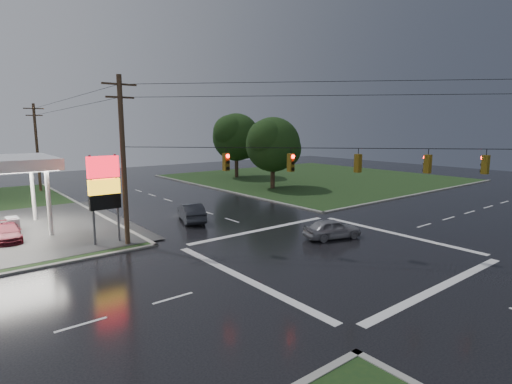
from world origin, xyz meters
TOP-DOWN VIEW (x-y plane):
  - ground at (0.00, 0.00)m, footprint 120.00×120.00m
  - grass_ne at (26.00, 26.00)m, footprint 36.00×36.00m
  - pylon_sign at (-10.50, 10.50)m, footprint 2.00×0.35m
  - utility_pole_nw at (-9.50, 9.50)m, footprint 2.20×0.32m
  - utility_pole_n at (-9.50, 38.00)m, footprint 2.20×0.32m
  - traffic_signals at (0.02, -0.02)m, footprint 26.87×26.87m
  - tree_ne_near at (14.14, 21.99)m, footprint 7.99×6.80m
  - tree_ne_far at (17.15, 33.99)m, footprint 8.46×7.20m
  - car_north at (-2.85, 12.81)m, footprint 2.99×4.94m
  - car_crossing at (2.39, 2.11)m, footprint 4.40×2.77m
  - car_pump at (-15.60, 15.53)m, footprint 1.95×4.16m

SIDE VIEW (x-z plane):
  - ground at x=0.00m, z-range 0.00..0.00m
  - grass_ne at x=26.00m, z-range 0.00..0.08m
  - car_pump at x=-15.60m, z-range 0.00..1.17m
  - car_crossing at x=2.39m, z-range 0.00..1.40m
  - car_north at x=-2.85m, z-range 0.00..1.54m
  - pylon_sign at x=-10.50m, z-range 1.01..7.01m
  - utility_pole_n at x=-9.50m, z-range 0.22..10.72m
  - tree_ne_near at x=14.14m, z-range 1.07..10.05m
  - utility_pole_nw at x=-9.50m, z-range 0.22..11.22m
  - tree_ne_far at x=17.15m, z-range 1.28..11.08m
  - traffic_signals at x=0.02m, z-range 5.75..7.22m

